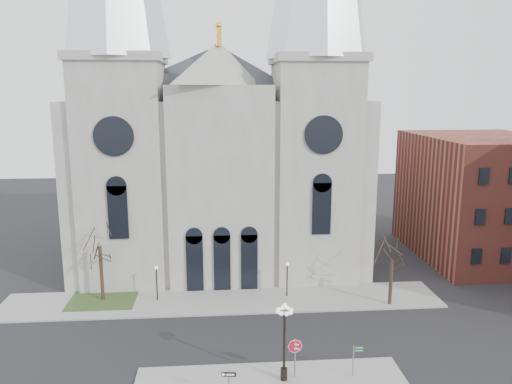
{
  "coord_description": "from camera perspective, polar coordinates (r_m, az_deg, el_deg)",
  "views": [
    {
      "loc": [
        -0.36,
        -31.98,
        19.0
      ],
      "look_at": [
        2.82,
        8.0,
        10.83
      ],
      "focal_mm": 35.0,
      "sensor_mm": 36.0,
      "label": 1
    }
  ],
  "objects": [
    {
      "name": "ground",
      "position": [
        37.2,
        -3.55,
        -19.22
      ],
      "size": [
        160.0,
        160.0,
        0.0
      ],
      "primitive_type": "plane",
      "color": "black",
      "rests_on": "ground"
    },
    {
      "name": "sidewalk_far",
      "position": [
        46.97,
        -3.8,
        -12.28
      ],
      "size": [
        40.0,
        6.0,
        0.14
      ],
      "primitive_type": "cube",
      "color": "gray",
      "rests_on": "ground"
    },
    {
      "name": "grass_patch",
      "position": [
        49.04,
        -17.06,
        -11.7
      ],
      "size": [
        6.0,
        5.0,
        0.18
      ],
      "primitive_type": "cube",
      "color": "#2C471E",
      "rests_on": "ground"
    },
    {
      "name": "cathedral",
      "position": [
        54.84,
        -4.24,
        10.94
      ],
      "size": [
        33.0,
        26.66,
        54.0
      ],
      "color": "gray",
      "rests_on": "ground"
    },
    {
      "name": "bg_building_brick",
      "position": [
        63.09,
        24.33,
        -0.48
      ],
      "size": [
        14.0,
        18.0,
        14.0
      ],
      "primitive_type": "cube",
      "color": "brown",
      "rests_on": "ground"
    },
    {
      "name": "tree_left",
      "position": [
        47.2,
        -17.45,
        -5.55
      ],
      "size": [
        3.2,
        3.2,
        7.5
      ],
      "color": "black",
      "rests_on": "ground"
    },
    {
      "name": "tree_right",
      "position": [
        46.12,
        15.29,
        -7.28
      ],
      "size": [
        3.2,
        3.2,
        6.0
      ],
      "color": "black",
      "rests_on": "ground"
    },
    {
      "name": "ped_lamp_left",
      "position": [
        46.91,
        -11.3,
        -9.53
      ],
      "size": [
        0.32,
        0.32,
        3.26
      ],
      "color": "black",
      "rests_on": "sidewalk_far"
    },
    {
      "name": "ped_lamp_right",
      "position": [
        47.0,
        3.58,
        -9.28
      ],
      "size": [
        0.32,
        0.32,
        3.26
      ],
      "color": "black",
      "rests_on": "sidewalk_far"
    },
    {
      "name": "stop_sign",
      "position": [
        34.89,
        4.49,
        -17.58
      ],
      "size": [
        0.93,
        0.34,
        2.71
      ],
      "rotation": [
        0.0,
        0.0,
        -0.34
      ],
      "color": "slate",
      "rests_on": "sidewalk_near"
    },
    {
      "name": "globe_lamp",
      "position": [
        33.78,
        3.27,
        -15.71
      ],
      "size": [
        1.32,
        1.32,
        5.44
      ],
      "rotation": [
        0.0,
        0.0,
        0.14
      ],
      "color": "black",
      "rests_on": "sidewalk_near"
    },
    {
      "name": "one_way_sign",
      "position": [
        32.74,
        -3.12,
        -20.7
      ],
      "size": [
        0.91,
        0.14,
        2.08
      ],
      "rotation": [
        0.0,
        0.0,
        -0.11
      ],
      "color": "slate",
      "rests_on": "sidewalk_near"
    },
    {
      "name": "street_name_sign",
      "position": [
        35.81,
        11.2,
        -18.09
      ],
      "size": [
        0.7,
        0.09,
        2.19
      ],
      "rotation": [
        0.0,
        0.0,
        -0.02
      ],
      "color": "slate",
      "rests_on": "sidewalk_near"
    }
  ]
}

